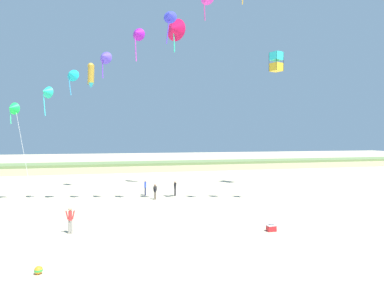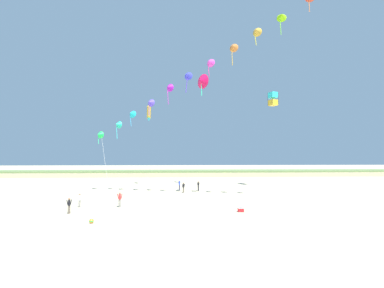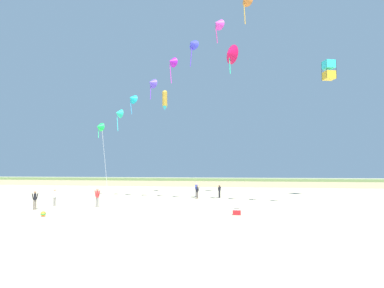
{
  "view_description": "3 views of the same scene",
  "coord_description": "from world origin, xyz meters",
  "views": [
    {
      "loc": [
        -5.77,
        -15.13,
        6.01
      ],
      "look_at": [
        0.98,
        9.91,
        5.55
      ],
      "focal_mm": 32.0,
      "sensor_mm": 36.0,
      "label": 1
    },
    {
      "loc": [
        -1.17,
        -20.6,
        5.61
      ],
      "look_at": [
        0.43,
        12.97,
        7.05
      ],
      "focal_mm": 24.0,
      "sensor_mm": 36.0,
      "label": 2
    },
    {
      "loc": [
        6.81,
        -20.6,
        3.29
      ],
      "look_at": [
        0.57,
        9.27,
        5.58
      ],
      "focal_mm": 32.0,
      "sensor_mm": 36.0,
      "label": 3
    }
  ],
  "objects": [
    {
      "name": "large_kite_high_solo",
      "position": [
        14.62,
        21.8,
        15.11
      ],
      "size": [
        1.55,
        1.55,
        2.25
      ],
      "color": "yellow"
    },
    {
      "name": "beach_ball",
      "position": [
        -8.41,
        1.07,
        0.18
      ],
      "size": [
        0.36,
        0.36,
        0.36
      ],
      "color": "orange",
      "rests_on": "ground"
    },
    {
      "name": "person_far_left",
      "position": [
        -7.59,
        7.45,
        0.96
      ],
      "size": [
        0.58,
        0.23,
        1.66
      ],
      "color": "gray",
      "rests_on": "ground"
    },
    {
      "name": "ground_plane",
      "position": [
        0.0,
        0.0,
        0.0
      ],
      "size": [
        240.0,
        240.0,
        0.0
      ],
      "primitive_type": "plane",
      "color": "beige"
    },
    {
      "name": "kite_banner_string",
      "position": [
        -0.05,
        12.87,
        16.02
      ],
      "size": [
        28.02,
        13.81,
        23.81
      ],
      "color": "#19E953"
    },
    {
      "name": "person_near_left",
      "position": [
        -0.61,
        17.8,
        0.86
      ],
      "size": [
        0.5,
        0.3,
        1.49
      ],
      "color": "#726656",
      "rests_on": "ground"
    },
    {
      "name": "large_kite_low_lead",
      "position": [
        2.64,
        24.01,
        18.68
      ],
      "size": [
        2.4,
        2.54,
        3.99
      ],
      "color": "#ED114D"
    },
    {
      "name": "large_kite_mid_trail",
      "position": [
        -6.72,
        25.32,
        13.22
      ],
      "size": [
        0.92,
        1.24,
        2.84
      ],
      "color": "gold"
    },
    {
      "name": "dune_ridge",
      "position": [
        0.0,
        47.92,
        0.76
      ],
      "size": [
        120.0,
        8.22,
        1.54
      ],
      "color": "#BFAE8B",
      "rests_on": "ground"
    },
    {
      "name": "person_far_center",
      "position": [
        -1.22,
        20.48,
        0.94
      ],
      "size": [
        0.31,
        0.55,
        1.63
      ],
      "color": "#282D4C",
      "rests_on": "ground"
    },
    {
      "name": "beach_cooler",
      "position": [
        4.86,
        4.67,
        0.21
      ],
      "size": [
        0.58,
        0.41,
        0.46
      ],
      "color": "red",
      "rests_on": "ground"
    },
    {
      "name": "person_near_right",
      "position": [
        1.73,
        19.41,
        0.87
      ],
      "size": [
        0.4,
        0.45,
        1.51
      ],
      "color": "black",
      "rests_on": "ground"
    }
  ]
}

